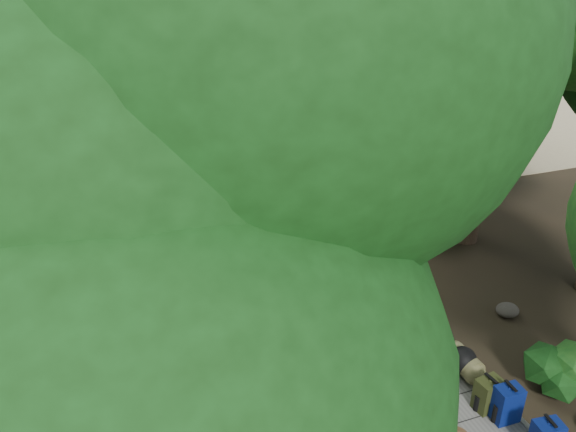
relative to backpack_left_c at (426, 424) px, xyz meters
name	(u,v)px	position (x,y,z in m)	size (l,w,h in m)	color
ground	(364,317)	(0.66, 3.14, -0.49)	(120.00, 120.00, 0.00)	#322619
sand_beach	(198,111)	(0.66, 19.14, -0.48)	(40.00, 22.00, 0.02)	tan
boardwalk	(343,288)	(0.66, 4.14, -0.43)	(2.00, 12.00, 0.12)	slate
backpack_left_c	(426,424)	(0.00, 0.00, 0.00)	(0.40, 0.28, 0.74)	navy
backpack_right_c	(507,402)	(1.39, -0.02, -0.04)	(0.39, 0.28, 0.66)	navy
backpack_right_d	(488,393)	(1.28, 0.27, -0.07)	(0.39, 0.28, 0.60)	#343A15
duffel_right_khaki	(464,362)	(1.44, 1.08, -0.17)	(0.39, 0.58, 0.39)	olive
duffel_right_black	(442,349)	(1.25, 1.43, -0.12)	(0.49, 0.78, 0.49)	black
suitcase_on_boardwalk	(408,394)	(0.12, 0.65, -0.07)	(0.38, 0.21, 0.59)	black
lone_suitcase_on_sand	(261,160)	(1.12, 11.36, -0.12)	(0.44, 0.25, 0.69)	black
hat_white	(432,398)	(0.07, 0.04, 0.43)	(0.37, 0.37, 0.12)	silver
kayak	(128,160)	(-2.85, 13.30, -0.30)	(0.72, 3.30, 0.33)	#AA0F0E
sun_lounger	(334,145)	(4.02, 12.11, -0.18)	(0.57, 1.78, 0.57)	silver
tree_right_c	(493,54)	(4.45, 5.21, 3.98)	(5.16, 5.16, 8.93)	black
tree_right_d	(488,6)	(6.15, 7.73, 4.68)	(5.64, 5.64, 10.33)	black
tree_right_e	(381,41)	(4.81, 10.74, 3.44)	(4.37, 4.37, 7.86)	black
tree_left_a	(204,319)	(-3.20, -1.22, 3.45)	(4.72, 4.72, 7.87)	black
tree_left_b	(39,120)	(-4.47, 3.32, 3.94)	(4.92, 4.92, 8.86)	black
tree_left_c	(119,93)	(-3.23, 6.11, 3.58)	(4.68, 4.68, 8.13)	black
tree_back_a	(165,3)	(-0.46, 18.21, 4.05)	(5.25, 5.25, 9.08)	black
tree_back_c	(320,3)	(6.15, 18.71, 3.84)	(4.81, 4.81, 8.65)	black
tree_back_d	(36,38)	(-5.15, 17.03, 3.19)	(4.41, 4.41, 7.35)	black
palm_right_a	(367,67)	(3.83, 9.70, 2.94)	(4.02, 4.02, 6.85)	#113E13
palm_right_b	(374,30)	(6.01, 13.45, 3.37)	(3.99, 3.99, 7.71)	#113E13
palm_right_c	(272,25)	(3.17, 16.30, 3.34)	(4.82, 4.82, 7.66)	#113E13
palm_left_a	(85,97)	(-3.85, 10.00, 2.64)	(3.93, 3.93, 6.25)	#113E13
rock_left_c	(264,306)	(-1.12, 4.00, -0.35)	(0.49, 0.44, 0.27)	#4C473F
rock_left_d	(215,268)	(-1.70, 5.82, -0.40)	(0.30, 0.27, 0.17)	#4C473F
rock_right_b	(507,310)	(3.32, 2.25, -0.36)	(0.46, 0.41, 0.25)	#4C473F
rock_right_c	(398,263)	(2.25, 4.62, -0.41)	(0.29, 0.26, 0.16)	#4C473F
shrub_left_b	(266,301)	(-1.13, 3.84, -0.13)	(0.79, 0.79, 0.71)	#174D1A
shrub_left_c	(172,219)	(-2.31, 7.63, 0.08)	(1.25, 1.25, 1.13)	#174D1A
shrub_right_a	(564,372)	(2.72, 0.24, -0.07)	(0.93, 0.93, 0.84)	#174D1A
shrub_right_b	(427,217)	(3.59, 5.63, 0.07)	(1.24, 1.24, 1.12)	#174D1A
shrub_right_c	(331,181)	(2.52, 9.03, -0.13)	(0.79, 0.79, 0.71)	#174D1A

